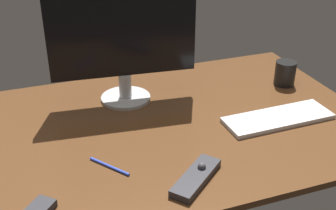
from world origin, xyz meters
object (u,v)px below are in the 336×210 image
at_px(pen, 109,166).
at_px(coffee_mug, 285,73).
at_px(media_remote, 196,177).
at_px(monitor, 123,35).
at_px(keyboard, 278,118).

bearing_deg(pen, coffee_mug, 75.33).
relative_size(media_remote, coffee_mug, 1.98).
xyz_separation_m(monitor, keyboard, (0.42, -0.31, -0.23)).
xyz_separation_m(media_remote, coffee_mug, (0.53, 0.42, 0.03)).
relative_size(keyboard, media_remote, 1.98).
bearing_deg(monitor, media_remote, -78.23).
xyz_separation_m(media_remote, pen, (-0.20, 0.13, -0.01)).
distance_m(keyboard, coffee_mug, 0.28).
bearing_deg(pen, media_remote, 20.00).
relative_size(monitor, pen, 3.60).
bearing_deg(media_remote, pen, 106.14).
bearing_deg(coffee_mug, pen, -158.49).
bearing_deg(media_remote, coffee_mug, -1.85).
xyz_separation_m(keyboard, pen, (-0.56, -0.07, -0.00)).
height_order(monitor, keyboard, monitor).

